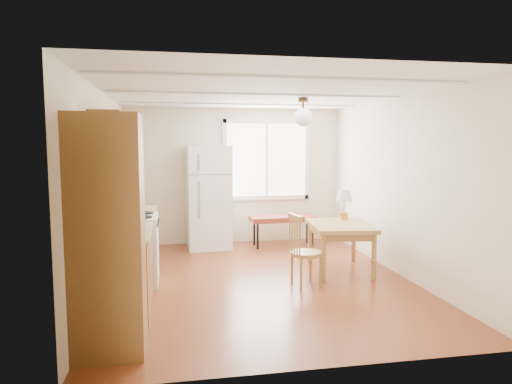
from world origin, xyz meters
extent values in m
cube|color=#572312|center=(0.00, 0.00, 0.00)|extent=(4.60, 5.60, 0.12)
cube|color=white|center=(0.00, 0.00, 2.50)|extent=(4.60, 5.60, 0.12)
cube|color=beige|center=(0.00, 2.50, 1.25)|extent=(4.60, 0.10, 2.50)
cube|color=beige|center=(0.00, -2.50, 1.25)|extent=(4.60, 0.10, 2.50)
cube|color=beige|center=(-2.00, 0.00, 1.25)|extent=(0.10, 5.60, 2.50)
cube|color=beige|center=(2.00, 0.00, 1.25)|extent=(0.10, 5.60, 2.50)
cube|color=brown|center=(-1.70, -1.85, 1.05)|extent=(0.60, 0.60, 2.10)
cube|color=brown|center=(-1.70, -0.85, 0.43)|extent=(0.60, 1.10, 0.86)
cube|color=tan|center=(-1.69, -0.85, 0.88)|extent=(0.62, 1.14, 0.04)
cube|color=white|center=(-1.68, 0.20, 0.45)|extent=(0.65, 0.76, 0.90)
cube|color=brown|center=(-1.70, 0.95, 0.43)|extent=(0.60, 0.60, 0.86)
cube|color=brown|center=(-1.83, -0.15, 1.85)|extent=(0.33, 1.60, 0.70)
cube|color=white|center=(0.60, 2.48, 1.55)|extent=(1.50, 0.02, 1.35)
cylinder|color=black|center=(0.70, 0.40, 2.46)|extent=(0.14, 0.14, 0.06)
cylinder|color=black|center=(0.70, 0.40, 2.36)|extent=(0.03, 0.03, 0.16)
sphere|color=white|center=(0.70, 0.40, 2.22)|extent=(0.26, 0.26, 0.26)
cube|color=white|center=(-0.52, 2.12, 0.91)|extent=(0.78, 0.78, 1.81)
cube|color=gray|center=(-0.52, 1.75, 1.33)|extent=(0.75, 0.02, 0.02)
cube|color=gray|center=(-0.71, 1.73, 1.09)|extent=(0.03, 0.03, 1.09)
cube|color=maroon|center=(0.81, 1.98, 0.51)|extent=(1.22, 0.50, 0.09)
cylinder|color=black|center=(0.31, 1.82, 0.23)|extent=(0.04, 0.04, 0.46)
cylinder|color=black|center=(1.31, 1.82, 0.23)|extent=(0.04, 0.04, 0.46)
cylinder|color=black|center=(0.31, 2.15, 0.23)|extent=(0.04, 0.04, 0.46)
cylinder|color=black|center=(1.31, 2.15, 0.23)|extent=(0.04, 0.04, 0.46)
cube|color=olive|center=(1.24, 0.27, 0.67)|extent=(0.95, 1.20, 0.06)
cube|color=olive|center=(1.24, 0.27, 0.59)|extent=(0.84, 1.09, 0.10)
cylinder|color=olive|center=(0.84, -0.18, 0.32)|extent=(0.07, 0.07, 0.64)
cylinder|color=olive|center=(1.53, -0.25, 0.32)|extent=(0.07, 0.07, 0.64)
cylinder|color=olive|center=(0.95, 0.79, 0.32)|extent=(0.07, 0.07, 0.64)
cylinder|color=olive|center=(1.64, 0.71, 0.32)|extent=(0.07, 0.07, 0.64)
cylinder|color=olive|center=(0.56, -0.30, 0.42)|extent=(0.41, 0.41, 0.05)
cylinder|color=olive|center=(0.45, -0.46, 0.21)|extent=(0.04, 0.04, 0.42)
cylinder|color=olive|center=(0.72, -0.41, 0.21)|extent=(0.04, 0.04, 0.42)
cylinder|color=olive|center=(0.40, -0.19, 0.21)|extent=(0.04, 0.04, 0.42)
cylinder|color=olive|center=(0.67, -0.14, 0.21)|extent=(0.04, 0.04, 0.42)
cylinder|color=#C18D3E|center=(1.44, 0.63, 0.75)|extent=(0.12, 0.12, 0.11)
cylinder|color=#C18D3E|center=(1.44, 0.63, 0.89)|extent=(0.02, 0.02, 0.18)
cone|color=silver|center=(1.44, 0.63, 1.07)|extent=(0.26, 0.26, 0.18)
cube|color=black|center=(-1.72, -1.03, 0.94)|extent=(0.21, 0.25, 0.09)
cube|color=black|center=(-1.72, -1.13, 1.15)|extent=(0.20, 0.07, 0.31)
cylinder|color=black|center=(-1.72, -0.97, 1.06)|extent=(0.16, 0.16, 0.13)
cylinder|color=red|center=(-1.72, -1.01, 0.98)|extent=(0.11, 0.11, 0.16)
sphere|color=red|center=(-1.72, -1.01, 1.09)|extent=(0.06, 0.06, 0.06)
camera|label=1|loc=(-1.13, -5.92, 1.84)|focal=32.00mm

